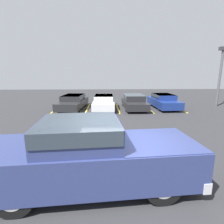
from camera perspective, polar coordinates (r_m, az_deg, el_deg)
name	(u,v)px	position (r m, az deg, el deg)	size (l,w,h in m)	color
ground_plane	(123,185)	(5.29, 3.57, -22.67)	(60.00, 60.00, 0.00)	#2D2D30
stall_stripe_a	(57,109)	(16.15, -17.51, 1.05)	(0.12, 4.44, 0.01)	yellow
stall_stripe_b	(88,108)	(15.65, -7.98, 1.16)	(0.12, 4.44, 0.01)	yellow
stall_stripe_c	(118,108)	(15.60, 1.88, 1.24)	(0.12, 4.44, 0.01)	yellow
stall_stripe_d	(148,108)	(16.01, 11.52, 1.29)	(0.12, 4.44, 0.01)	yellow
stall_stripe_e	(177,108)	(16.85, 20.44, 1.30)	(0.12, 4.44, 0.01)	yellow
pickup_truck	(92,155)	(4.79, -6.61, -13.70)	(5.72, 2.39, 1.88)	navy
parked_sedan_a	(73,101)	(15.73, -12.57, 3.42)	(2.24, 4.92, 1.20)	#232326
parked_sedan_b	(104,101)	(15.43, -2.68, 3.48)	(1.86, 4.60, 1.18)	silver
parked_sedan_c	(134,101)	(15.53, 7.17, 3.54)	(1.80, 4.56, 1.22)	#232326
parked_sedan_d	(163,101)	(16.36, 16.41, 3.61)	(1.98, 4.42, 1.23)	navy
light_post	(221,71)	(19.11, 31.92, 11.18)	(0.70, 0.36, 5.35)	#515156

